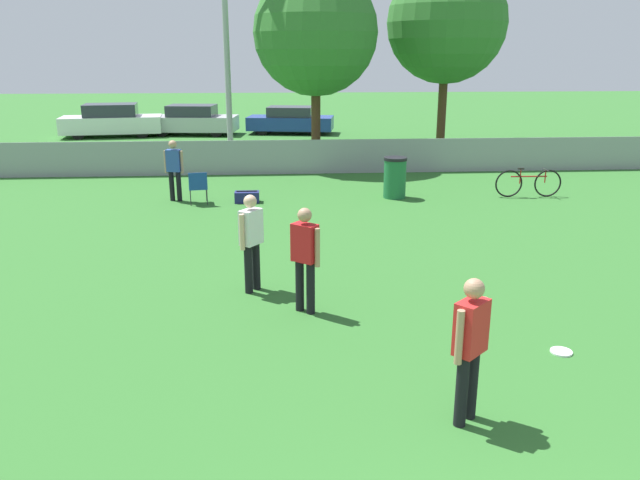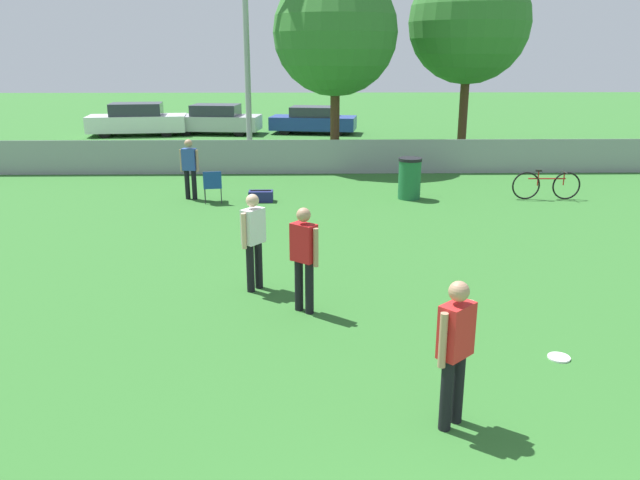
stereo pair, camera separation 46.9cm
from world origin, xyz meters
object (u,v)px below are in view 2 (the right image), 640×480
Objects in this scene: parked_car_silver at (216,120)px; bicycle_sideline at (546,185)px; spectator_in_blue at (190,165)px; trash_bin at (410,178)px; player_defender_red at (304,253)px; player_thrower_red at (455,345)px; parked_car_white at (137,120)px; tree_far_right at (469,23)px; frisbee_disc at (559,357)px; gear_bag_sideline at (261,196)px; parked_car_blue at (313,120)px; folding_chair_sideline at (213,185)px; player_receiver_white at (254,236)px; tree_near_pole at (335,33)px.

bicycle_sideline is at bearing -46.00° from parked_car_silver.
parked_car_silver is (-1.25, 13.91, -0.23)m from spectator_in_blue.
bicycle_sideline is at bearing -2.78° from trash_bin.
spectator_in_blue is (-3.07, 7.64, -0.02)m from player_defender_red.
trash_bin is (1.23, 10.65, -0.38)m from player_thrower_red.
player_thrower_red is at bearing -75.55° from parked_car_white.
spectator_in_blue is 0.37× the size of parked_car_silver.
bicycle_sideline is 3.65m from trash_bin.
tree_far_right is 8.71m from trash_bin.
gear_bag_sideline is at bearing 116.69° from frisbee_disc.
parked_car_silver is 4.67m from parked_car_blue.
tree_far_right is 11.87m from folding_chair_sideline.
bicycle_sideline is at bearing -11.52° from player_receiver_white.
frisbee_disc is (3.30, -1.60, -0.92)m from player_defender_red.
tree_near_pole is 9.37m from parked_car_blue.
player_receiver_white is 1.92× the size of folding_chair_sideline.
tree_far_right is 13.00m from parked_car_silver.
parked_car_silver is at bearing 129.08° from bicycle_sideline.
tree_near_pole is at bearing 49.06° from player_thrower_red.
folding_chair_sideline is at bearing -91.41° from parked_car_blue.
parked_car_white reaches higher than parked_car_blue.
player_receiver_white is 0.38× the size of parked_car_blue.
gear_bag_sideline is at bearing -70.87° from parked_car_white.
tree_near_pole is at bearing -115.68° from spectator_in_blue.
spectator_in_blue is at bearing 179.53° from trash_bin.
player_defender_red is 7.46m from gear_bag_sideline.
tree_far_right is 4.35× the size of spectator_in_blue.
player_receiver_white is 1.48× the size of trash_bin.
spectator_in_blue is 2.53× the size of gear_bag_sideline.
frisbee_disc is 25.41m from parked_car_white.
tree_near_pole reaches higher than player_defender_red.
tree_far_right reaches higher than folding_chair_sideline.
trash_bin reaches higher than folding_chair_sideline.
parked_car_blue is at bearing 99.87° from trash_bin.
trash_bin is 17.32m from parked_car_white.
player_defender_red is 3.78m from frisbee_disc.
folding_chair_sideline is at bearing -175.72° from trash_bin.
player_thrower_red is 24.74m from parked_car_blue.
parked_car_silver is at bearing -90.87° from folding_chair_sideline.
spectator_in_blue is at bearing -77.08° from parked_car_white.
player_defender_red is (-5.85, -14.55, -3.86)m from tree_far_right.
trash_bin is at bearing -113.66° from tree_far_right.
player_receiver_white is 5.71× the size of frisbee_disc.
tree_near_pole is 7.67m from spectator_in_blue.
player_receiver_white is at bearing -77.57° from parked_car_white.
trash_bin is at bearing 93.18° from frisbee_disc.
player_receiver_white is (-0.82, 0.93, 0.00)m from player_defender_red.
frisbee_disc is at bearing -2.81° from player_thrower_red.
player_receiver_white is 6.48m from folding_chair_sideline.
player_receiver_white is at bearing 148.52° from frisbee_disc.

